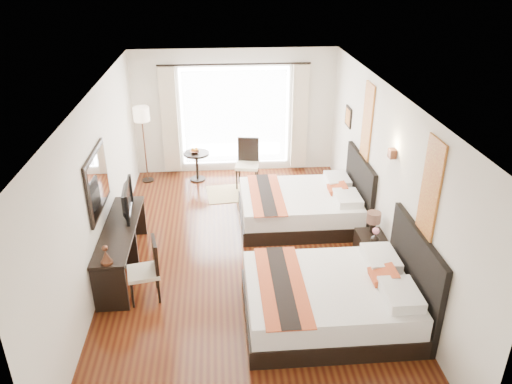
{
  "coord_description": "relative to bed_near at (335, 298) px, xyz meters",
  "views": [
    {
      "loc": [
        -0.4,
        -7.09,
        4.64
      ],
      "look_at": [
        0.2,
        0.32,
        1.05
      ],
      "focal_mm": 35.0,
      "sensor_mm": 36.0,
      "label": 1
    }
  ],
  "objects": [
    {
      "name": "table_lamp",
      "position": [
        0.93,
        1.45,
        0.41
      ],
      "size": [
        0.23,
        0.23,
        0.36
      ],
      "color": "black",
      "rests_on": "nightstand"
    },
    {
      "name": "mirror_frame",
      "position": [
        -3.35,
        1.49,
        1.21
      ],
      "size": [
        0.04,
        1.25,
        0.95
      ],
      "primitive_type": "cube",
      "color": "black",
      "rests_on": "wall_desk"
    },
    {
      "name": "console_desk",
      "position": [
        -3.12,
        1.49,
        0.04
      ],
      "size": [
        0.5,
        2.2,
        0.76
      ],
      "primitive_type": "cube",
      "color": "black",
      "rests_on": "floor"
    },
    {
      "name": "window_glass",
      "position": [
        -1.13,
        5.39,
        0.96
      ],
      "size": [
        2.4,
        0.02,
        2.2
      ],
      "primitive_type": "cube",
      "color": "white",
      "rests_on": "wall_window"
    },
    {
      "name": "bed_near",
      "position": [
        0.0,
        0.0,
        0.0
      ],
      "size": [
        2.35,
        1.83,
        1.33
      ],
      "color": "black",
      "rests_on": "floor"
    },
    {
      "name": "wall_sconce",
      "position": [
        1.06,
        1.34,
        1.58
      ],
      "size": [
        0.1,
        0.14,
        0.14
      ],
      "primitive_type": "cube",
      "color": "#4E2B1B",
      "rests_on": "wall_headboard"
    },
    {
      "name": "vase",
      "position": [
        0.88,
        1.14,
        0.23
      ],
      "size": [
        0.17,
        0.17,
        0.14
      ],
      "primitive_type": "imported",
      "rotation": [
        0.0,
        0.0,
        -0.29
      ],
      "color": "black",
      "rests_on": "nightstand"
    },
    {
      "name": "side_table",
      "position": [
        -2.02,
        4.89,
        -0.02
      ],
      "size": [
        0.56,
        0.56,
        0.65
      ],
      "primitive_type": "cylinder",
      "color": "black",
      "rests_on": "floor"
    },
    {
      "name": "art_panel_near",
      "position": [
        1.1,
        0.0,
        1.61
      ],
      "size": [
        0.03,
        0.5,
        1.35
      ],
      "primitive_type": "cube",
      "color": "maroon",
      "rests_on": "wall_headboard"
    },
    {
      "name": "drape_left",
      "position": [
        -2.58,
        5.29,
        0.94
      ],
      "size": [
        0.35,
        0.14,
        2.35
      ],
      "primitive_type": "cube",
      "color": "#C7B39A",
      "rests_on": "floor"
    },
    {
      "name": "floor_lamp",
      "position": [
        -3.13,
        4.93,
        1.09
      ],
      "size": [
        0.34,
        0.34,
        1.7
      ],
      "color": "black",
      "rests_on": "floor"
    },
    {
      "name": "drape_right",
      "position": [
        0.32,
        5.29,
        0.94
      ],
      "size": [
        0.35,
        0.14,
        2.35
      ],
      "primitive_type": "cube",
      "color": "#C7B39A",
      "rests_on": "floor"
    },
    {
      "name": "mirror_glass",
      "position": [
        -3.33,
        1.49,
        1.21
      ],
      "size": [
        0.01,
        1.12,
        0.82
      ],
      "primitive_type": "cube",
      "color": "white",
      "rests_on": "mirror_frame"
    },
    {
      "name": "bed_far",
      "position": [
        0.04,
        2.81,
        -0.01
      ],
      "size": [
        2.27,
        1.77,
        1.28
      ],
      "color": "black",
      "rests_on": "floor"
    },
    {
      "name": "fruit_bowl",
      "position": [
        -2.05,
        4.87,
        0.33
      ],
      "size": [
        0.25,
        0.25,
        0.05
      ],
      "primitive_type": "imported",
      "rotation": [
        0.0,
        0.0,
        0.17
      ],
      "color": "#4A331A",
      "rests_on": "side_table"
    },
    {
      "name": "wall_desk",
      "position": [
        -3.38,
        1.66,
        1.06
      ],
      "size": [
        0.01,
        7.5,
        2.8
      ],
      "primitive_type": "cube",
      "color": "silver",
      "rests_on": "floor"
    },
    {
      "name": "nightstand",
      "position": [
        0.89,
        1.34,
        -0.09
      ],
      "size": [
        0.43,
        0.53,
        0.51
      ],
      "primitive_type": "cube",
      "color": "black",
      "rests_on": "floor"
    },
    {
      "name": "television",
      "position": [
        -3.1,
        1.94,
        0.67
      ],
      "size": [
        0.18,
        0.9,
        0.51
      ],
      "primitive_type": "imported",
      "rotation": [
        0.0,
        0.0,
        1.65
      ],
      "color": "black",
      "rests_on": "console_desk"
    },
    {
      "name": "ceiling",
      "position": [
        -1.13,
        1.66,
        2.45
      ],
      "size": [
        4.5,
        7.5,
        0.02
      ],
      "primitive_type": "cube",
      "color": "white",
      "rests_on": "wall_headboard"
    },
    {
      "name": "bronze_figurine",
      "position": [
        -3.12,
        0.49,
        0.54
      ],
      "size": [
        0.21,
        0.21,
        0.25
      ],
      "primitive_type": null,
      "rotation": [
        0.0,
        0.0,
        0.29
      ],
      "color": "#4E2B1B",
      "rests_on": "console_desk"
    },
    {
      "name": "sheer_curtain",
      "position": [
        -1.13,
        5.33,
        0.96
      ],
      "size": [
        2.3,
        0.02,
        2.1
      ],
      "primitive_type": "cube",
      "color": "white",
      "rests_on": "wall_window"
    },
    {
      "name": "floor",
      "position": [
        -1.13,
        1.66,
        -0.35
      ],
      "size": [
        4.5,
        7.5,
        0.01
      ],
      "primitive_type": "cube",
      "color": "#3B140A",
      "rests_on": "ground"
    },
    {
      "name": "art_panel_far",
      "position": [
        1.1,
        2.81,
        1.61
      ],
      "size": [
        0.03,
        0.5,
        1.35
      ],
      "primitive_type": "cube",
      "color": "maroon",
      "rests_on": "wall_headboard"
    },
    {
      "name": "wall_window",
      "position": [
        -1.13,
        5.4,
        1.06
      ],
      "size": [
        4.5,
        0.01,
        2.8
      ],
      "primitive_type": "cube",
      "color": "silver",
      "rests_on": "floor"
    },
    {
      "name": "jute_rug",
      "position": [
        -1.15,
        4.13,
        -0.34
      ],
      "size": [
        1.39,
        1.01,
        0.01
      ],
      "primitive_type": "cube",
      "rotation": [
        0.0,
        0.0,
        0.09
      ],
      "color": "tan",
      "rests_on": "floor"
    },
    {
      "name": "wall_headboard",
      "position": [
        1.11,
        1.66,
        1.06
      ],
      "size": [
        0.01,
        7.5,
        2.8
      ],
      "primitive_type": "cube",
      "color": "silver",
      "rests_on": "floor"
    },
    {
      "name": "wall_entry",
      "position": [
        -1.13,
        -2.09,
        1.06
      ],
      "size": [
        4.5,
        0.01,
        2.8
      ],
      "primitive_type": "cube",
      "color": "silver",
      "rests_on": "floor"
    },
    {
      "name": "desk_chair",
      "position": [
        -2.66,
        0.69,
        -0.05
      ],
      "size": [
        0.52,
        0.52,
        0.96
      ],
      "rotation": [
        0.0,
        0.0,
        3.34
      ],
      "color": "beige",
      "rests_on": "floor"
    },
    {
      "name": "window_chair",
      "position": [
        -0.92,
        4.49,
        -0.02
      ],
      "size": [
        0.57,
        0.57,
        1.05
      ],
      "rotation": [
        0.0,
        0.0,
        -1.76
      ],
      "color": "beige",
      "rests_on": "floor"
    }
  ]
}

